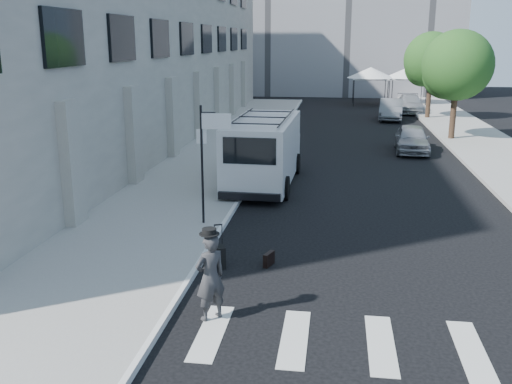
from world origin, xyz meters
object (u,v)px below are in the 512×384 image
(briefcase, at_px, (269,259))
(parked_car_b, at_px, (391,109))
(cargo_van, at_px, (264,150))
(parked_car_a, at_px, (412,139))
(parked_car_c, at_px, (410,104))
(suitcase, at_px, (220,256))
(businessman, at_px, (210,277))

(briefcase, bearing_deg, parked_car_b, 98.33)
(parked_car_b, bearing_deg, briefcase, -95.30)
(cargo_van, bearing_deg, parked_car_a, 50.25)
(parked_car_b, height_order, parked_car_c, parked_car_b)
(suitcase, relative_size, parked_car_b, 0.24)
(businessman, distance_m, parked_car_c, 36.03)
(cargo_van, relative_size, parked_car_b, 1.56)
(businessman, distance_m, briefcase, 3.15)
(parked_car_a, xyz_separation_m, parked_car_c, (1.80, 16.41, 0.00))
(parked_car_c, bearing_deg, parked_car_b, -111.49)
(businessman, bearing_deg, parked_car_c, -145.39)
(briefcase, bearing_deg, businessman, -86.45)
(briefcase, bearing_deg, parked_car_a, 90.54)
(parked_car_c, bearing_deg, parked_car_a, -95.13)
(parked_car_a, bearing_deg, cargo_van, -128.37)
(briefcase, height_order, suitcase, suitcase)
(parked_car_b, distance_m, parked_car_c, 4.68)
(businessman, distance_m, parked_car_b, 31.43)
(suitcase, relative_size, cargo_van, 0.15)
(suitcase, xyz_separation_m, cargo_van, (0.00, 8.64, 1.03))
(parked_car_a, bearing_deg, suitcase, -109.18)
(parked_car_c, bearing_deg, suitcase, -103.20)
(cargo_van, xyz_separation_m, parked_car_c, (8.29, 23.82, -0.63))
(cargo_van, height_order, parked_car_a, cargo_van)
(businessman, relative_size, cargo_van, 0.26)
(cargo_van, bearing_deg, parked_car_b, 73.03)
(parked_car_b, bearing_deg, businessman, -95.76)
(briefcase, height_order, parked_car_c, parked_car_c)
(parked_car_a, distance_m, parked_car_c, 16.51)
(parked_car_b, bearing_deg, parked_car_c, 72.86)
(parked_car_a, height_order, parked_car_b, parked_car_b)
(parked_car_a, bearing_deg, businessman, -105.27)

